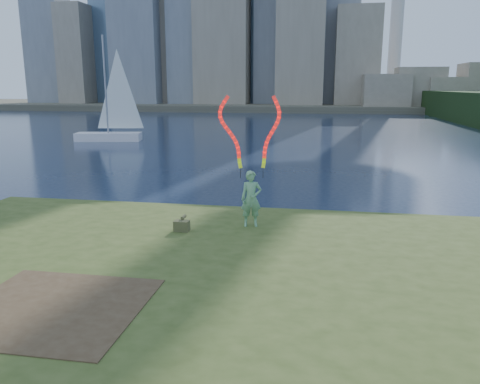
# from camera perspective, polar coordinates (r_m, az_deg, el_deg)

# --- Properties ---
(ground) EXTENTS (320.00, 320.00, 0.00)m
(ground) POSITION_cam_1_polar(r_m,az_deg,el_deg) (11.57, -3.38, -11.29)
(ground) COLOR #18253E
(ground) RESTS_ON ground
(grassy_knoll) EXTENTS (20.00, 18.00, 0.80)m
(grassy_knoll) POSITION_cam_1_polar(r_m,az_deg,el_deg) (9.43, -6.67, -14.95)
(grassy_knoll) COLOR #3B4C1B
(grassy_knoll) RESTS_ON ground
(dirt_patch) EXTENTS (3.20, 3.00, 0.02)m
(dirt_patch) POSITION_cam_1_polar(r_m,az_deg,el_deg) (9.33, -21.82, -12.93)
(dirt_patch) COLOR #47331E
(dirt_patch) RESTS_ON grassy_knoll
(far_shore) EXTENTS (320.00, 40.00, 1.20)m
(far_shore) POSITION_cam_1_polar(r_m,az_deg,el_deg) (105.39, 8.57, 10.35)
(far_shore) COLOR #514C3B
(far_shore) RESTS_ON ground
(woman_with_ribbons) EXTENTS (1.99, 0.61, 3.99)m
(woman_with_ribbons) POSITION_cam_1_polar(r_m,az_deg,el_deg) (13.15, 1.41, 1.81)
(woman_with_ribbons) COLOR #167727
(woman_with_ribbons) RESTS_ON grassy_knoll
(canvas_bag) EXTENTS (0.41, 0.47, 0.39)m
(canvas_bag) POSITION_cam_1_polar(r_m,az_deg,el_deg) (13.05, -7.10, -4.04)
(canvas_bag) COLOR #464924
(canvas_bag) RESTS_ON grassy_knoll
(sailboat) EXTENTS (6.02, 2.85, 9.04)m
(sailboat) POSITION_cam_1_polar(r_m,az_deg,el_deg) (43.07, -15.42, 8.08)
(sailboat) COLOR white
(sailboat) RESTS_ON ground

